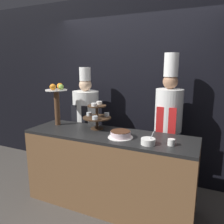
{
  "coord_description": "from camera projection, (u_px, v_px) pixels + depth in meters",
  "views": [
    {
      "loc": [
        1.08,
        -1.98,
        1.77
      ],
      "look_at": [
        0.0,
        0.41,
        1.21
      ],
      "focal_mm": 35.0,
      "sensor_mm": 36.0,
      "label": 1
    }
  ],
  "objects": [
    {
      "name": "ground_plane",
      "position": [
        98.0,
        219.0,
        2.57
      ],
      "size": [
        14.0,
        14.0,
        0.0
      ],
      "primitive_type": "plane",
      "color": "#47423D"
    },
    {
      "name": "wall_back",
      "position": [
        134.0,
        90.0,
        3.39
      ],
      "size": [
        10.0,
        0.06,
        2.8
      ],
      "color": "black",
      "rests_on": "ground_plane"
    },
    {
      "name": "buffet_counter",
      "position": [
        109.0,
        170.0,
        2.75
      ],
      "size": [
        2.09,
        0.63,
        0.96
      ],
      "color": "brown",
      "rests_on": "ground_plane"
    },
    {
      "name": "tiered_stand",
      "position": [
        97.0,
        115.0,
        2.81
      ],
      "size": [
        0.37,
        0.37,
        0.35
      ],
      "color": "#3D2819",
      "rests_on": "buffet_counter"
    },
    {
      "name": "fruit_pedestal",
      "position": [
        57.0,
        97.0,
        2.97
      ],
      "size": [
        0.29,
        0.29,
        0.57
      ],
      "color": "brown",
      "rests_on": "buffet_counter"
    },
    {
      "name": "cake_round",
      "position": [
        120.0,
        134.0,
        2.5
      ],
      "size": [
        0.29,
        0.29,
        0.08
      ],
      "color": "white",
      "rests_on": "buffet_counter"
    },
    {
      "name": "cup_white",
      "position": [
        171.0,
        142.0,
        2.25
      ],
      "size": [
        0.07,
        0.07,
        0.07
      ],
      "color": "white",
      "rests_on": "buffet_counter"
    },
    {
      "name": "serving_bowl_near",
      "position": [
        148.0,
        141.0,
        2.28
      ],
      "size": [
        0.15,
        0.15,
        0.17
      ],
      "color": "white",
      "rests_on": "buffet_counter"
    },
    {
      "name": "chef_left",
      "position": [
        86.0,
        119.0,
        3.41
      ],
      "size": [
        0.4,
        0.4,
        1.74
      ],
      "color": "#38332D",
      "rests_on": "ground_plane"
    },
    {
      "name": "chef_center_left",
      "position": [
        168.0,
        121.0,
        2.88
      ],
      "size": [
        0.35,
        0.35,
        1.92
      ],
      "color": "#28282D",
      "rests_on": "ground_plane"
    }
  ]
}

